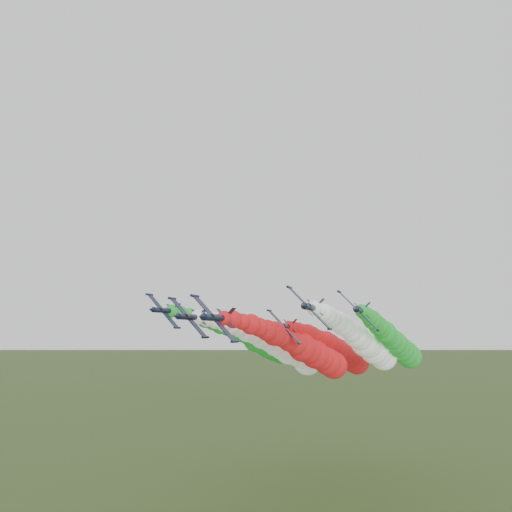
# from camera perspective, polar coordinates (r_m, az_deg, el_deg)

# --- Properties ---
(jet_lead) EXTENTS (13.86, 73.25, 17.94)m
(jet_lead) POSITION_cam_1_polar(r_m,az_deg,el_deg) (117.77, 6.11, -10.85)
(jet_lead) COLOR black
(jet_lead) RESTS_ON ground
(jet_inner_left) EXTENTS (14.39, 73.79, 18.48)m
(jet_inner_left) POSITION_cam_1_polar(r_m,az_deg,el_deg) (130.18, 3.13, -10.51)
(jet_inner_left) COLOR black
(jet_inner_left) RESTS_ON ground
(jet_inner_right) EXTENTS (13.90, 73.29, 17.99)m
(jet_inner_right) POSITION_cam_1_polar(r_m,az_deg,el_deg) (126.42, 12.54, -9.77)
(jet_inner_right) COLOR black
(jet_inner_right) RESTS_ON ground
(jet_outer_left) EXTENTS (13.78, 73.17, 17.87)m
(jet_outer_left) POSITION_cam_1_polar(r_m,az_deg,el_deg) (143.73, 0.03, -9.67)
(jet_outer_left) COLOR black
(jet_outer_left) RESTS_ON ground
(jet_outer_right) EXTENTS (13.71, 73.11, 17.80)m
(jet_outer_right) POSITION_cam_1_polar(r_m,az_deg,el_deg) (134.55, 15.71, -9.59)
(jet_outer_right) COLOR black
(jet_outer_right) RESTS_ON ground
(jet_trail) EXTENTS (14.21, 73.60, 18.30)m
(jet_trail) POSITION_cam_1_polar(r_m,az_deg,el_deg) (150.32, 9.76, -10.80)
(jet_trail) COLOR black
(jet_trail) RESTS_ON ground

